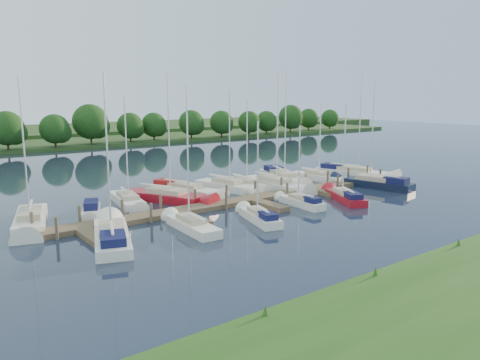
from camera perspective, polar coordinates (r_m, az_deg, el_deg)
ground at (r=38.44m, az=8.53°, el=-4.77°), size 260.00×260.00×0.00m
dock at (r=43.68m, az=1.72°, el=-2.55°), size 40.00×6.00×0.40m
mooring_pilings at (r=44.46m, az=0.82°, el=-1.79°), size 38.24×2.84×2.00m
far_shore at (r=104.88m, az=-22.00°, el=4.32°), size 180.00×30.00×0.60m
distant_hill at (r=129.10m, az=-24.90°, el=5.29°), size 220.00×40.00×1.40m
treeline at (r=91.99m, az=-20.61°, el=6.01°), size 144.63×9.38×8.20m
sailboat_n_0 at (r=39.44m, az=-24.17°, el=-4.77°), size 4.27×9.28×11.83m
motorboat at (r=41.24m, az=-17.66°, el=-3.65°), size 2.87×4.92×1.48m
sailboat_n_2 at (r=44.22m, az=-13.48°, el=-2.59°), size 2.99×8.10×10.19m
sailboat_n_3 at (r=44.82m, az=-8.75°, el=-2.23°), size 5.98×9.46×12.45m
sailboat_n_4 at (r=47.62m, az=-6.75°, el=-1.38°), size 4.73×8.77×11.29m
sailboat_n_5 at (r=49.38m, az=-1.51°, el=-0.94°), size 3.48×8.50×10.90m
sailboat_n_6 at (r=50.55m, az=0.68°, el=-0.68°), size 1.96×7.48×9.63m
sailboat_n_7 at (r=50.47m, az=4.28°, el=-0.72°), size 2.61×9.90×12.58m
sailboat_n_8 at (r=54.88m, az=5.27°, el=0.21°), size 5.41×10.57×13.36m
sailboat_n_9 at (r=56.02m, az=9.38°, el=0.27°), size 2.47×7.37×9.43m
sailboat_n_10 at (r=59.82m, az=13.74°, el=0.80°), size 5.11×10.37×13.06m
sailboat_s_0 at (r=33.63m, az=-15.37°, el=-6.67°), size 4.76×9.42×11.92m
sailboat_s_1 at (r=35.33m, az=-6.03°, el=-5.61°), size 2.02×7.06×9.08m
sailboat_s_2 at (r=37.45m, az=2.35°, el=-4.57°), size 2.93×6.43×8.28m
sailboat_s_3 at (r=42.82m, az=7.42°, el=-2.74°), size 1.69×5.83×7.60m
sailboat_s_4 at (r=45.83m, az=12.58°, el=-2.04°), size 4.32×7.10×9.34m
sailboat_s_5 at (r=53.10m, az=16.01°, el=-0.48°), size 3.76×9.33×11.83m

